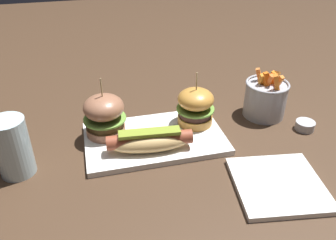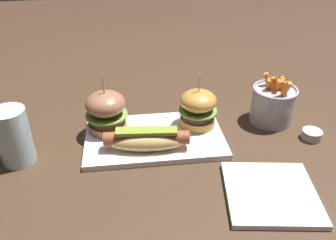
{
  "view_description": "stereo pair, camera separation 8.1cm",
  "coord_description": "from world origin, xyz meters",
  "px_view_note": "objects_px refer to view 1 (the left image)",
  "views": [
    {
      "loc": [
        -0.14,
        -0.67,
        0.49
      ],
      "look_at": [
        0.03,
        0.0,
        0.05
      ],
      "focal_mm": 37.39,
      "sensor_mm": 36.0,
      "label": 1
    },
    {
      "loc": [
        -0.06,
        -0.69,
        0.49
      ],
      "look_at": [
        0.03,
        0.0,
        0.05
      ],
      "focal_mm": 37.39,
      "sensor_mm": 36.0,
      "label": 2
    }
  ],
  "objects_px": {
    "slider_left": "(104,115)",
    "water_glass": "(12,147)",
    "platter_main": "(155,138)",
    "sauce_ramekin": "(305,125)",
    "hot_dog": "(150,141)",
    "slider_right": "(195,106)",
    "side_plate": "(278,184)",
    "fries_bucket": "(266,98)"
  },
  "relations": [
    {
      "from": "hot_dog",
      "to": "water_glass",
      "type": "relative_size",
      "value": 1.49
    },
    {
      "from": "water_glass",
      "to": "sauce_ramekin",
      "type": "bearing_deg",
      "value": -0.12
    },
    {
      "from": "platter_main",
      "to": "side_plate",
      "type": "bearing_deg",
      "value": -46.3
    },
    {
      "from": "water_glass",
      "to": "hot_dog",
      "type": "bearing_deg",
      "value": -2.16
    },
    {
      "from": "platter_main",
      "to": "fries_bucket",
      "type": "bearing_deg",
      "value": 9.09
    },
    {
      "from": "slider_left",
      "to": "fries_bucket",
      "type": "relative_size",
      "value": 1.06
    },
    {
      "from": "slider_right",
      "to": "fries_bucket",
      "type": "xyz_separation_m",
      "value": [
        0.2,
        0.02,
        -0.01
      ]
    },
    {
      "from": "side_plate",
      "to": "water_glass",
      "type": "distance_m",
      "value": 0.54
    },
    {
      "from": "fries_bucket",
      "to": "sauce_ramekin",
      "type": "height_order",
      "value": "fries_bucket"
    },
    {
      "from": "fries_bucket",
      "to": "side_plate",
      "type": "height_order",
      "value": "fries_bucket"
    },
    {
      "from": "hot_dog",
      "to": "side_plate",
      "type": "height_order",
      "value": "hot_dog"
    },
    {
      "from": "fries_bucket",
      "to": "side_plate",
      "type": "distance_m",
      "value": 0.29
    },
    {
      "from": "hot_dog",
      "to": "sauce_ramekin",
      "type": "bearing_deg",
      "value": 1.33
    },
    {
      "from": "slider_left",
      "to": "slider_right",
      "type": "distance_m",
      "value": 0.22
    },
    {
      "from": "slider_right",
      "to": "fries_bucket",
      "type": "relative_size",
      "value": 1.01
    },
    {
      "from": "fries_bucket",
      "to": "side_plate",
      "type": "xyz_separation_m",
      "value": [
        -0.1,
        -0.27,
        -0.04
      ]
    },
    {
      "from": "platter_main",
      "to": "hot_dog",
      "type": "xyz_separation_m",
      "value": [
        -0.02,
        -0.05,
        0.03
      ]
    },
    {
      "from": "slider_left",
      "to": "sauce_ramekin",
      "type": "relative_size",
      "value": 3.04
    },
    {
      "from": "slider_left",
      "to": "water_glass",
      "type": "height_order",
      "value": "slider_left"
    },
    {
      "from": "slider_left",
      "to": "slider_right",
      "type": "bearing_deg",
      "value": -2.1
    },
    {
      "from": "sauce_ramekin",
      "to": "slider_left",
      "type": "bearing_deg",
      "value": 170.26
    },
    {
      "from": "platter_main",
      "to": "slider_left",
      "type": "height_order",
      "value": "slider_left"
    },
    {
      "from": "hot_dog",
      "to": "side_plate",
      "type": "bearing_deg",
      "value": -35.87
    },
    {
      "from": "platter_main",
      "to": "slider_right",
      "type": "height_order",
      "value": "slider_right"
    },
    {
      "from": "sauce_ramekin",
      "to": "side_plate",
      "type": "height_order",
      "value": "sauce_ramekin"
    },
    {
      "from": "hot_dog",
      "to": "fries_bucket",
      "type": "height_order",
      "value": "fries_bucket"
    },
    {
      "from": "hot_dog",
      "to": "side_plate",
      "type": "distance_m",
      "value": 0.28
    },
    {
      "from": "side_plate",
      "to": "slider_left",
      "type": "bearing_deg",
      "value": 140.88
    },
    {
      "from": "platter_main",
      "to": "sauce_ramekin",
      "type": "height_order",
      "value": "sauce_ramekin"
    },
    {
      "from": "slider_left",
      "to": "side_plate",
      "type": "xyz_separation_m",
      "value": [
        0.32,
        -0.26,
        -0.06
      ]
    },
    {
      "from": "hot_dog",
      "to": "sauce_ramekin",
      "type": "height_order",
      "value": "hot_dog"
    },
    {
      "from": "platter_main",
      "to": "hot_dog",
      "type": "height_order",
      "value": "hot_dog"
    },
    {
      "from": "platter_main",
      "to": "slider_right",
      "type": "bearing_deg",
      "value": 16.8
    },
    {
      "from": "fries_bucket",
      "to": "water_glass",
      "type": "height_order",
      "value": "fries_bucket"
    },
    {
      "from": "platter_main",
      "to": "slider_left",
      "type": "relative_size",
      "value": 2.27
    },
    {
      "from": "slider_right",
      "to": "water_glass",
      "type": "bearing_deg",
      "value": -169.86
    },
    {
      "from": "sauce_ramekin",
      "to": "fries_bucket",
      "type": "bearing_deg",
      "value": 126.37
    },
    {
      "from": "side_plate",
      "to": "water_glass",
      "type": "bearing_deg",
      "value": 161.0
    },
    {
      "from": "platter_main",
      "to": "sauce_ramekin",
      "type": "relative_size",
      "value": 6.9
    },
    {
      "from": "slider_left",
      "to": "water_glass",
      "type": "xyz_separation_m",
      "value": [
        -0.19,
        -0.08,
        -0.0
      ]
    },
    {
      "from": "platter_main",
      "to": "slider_right",
      "type": "xyz_separation_m",
      "value": [
        0.11,
        0.03,
        0.05
      ]
    },
    {
      "from": "sauce_ramekin",
      "to": "water_glass",
      "type": "distance_m",
      "value": 0.68
    }
  ]
}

